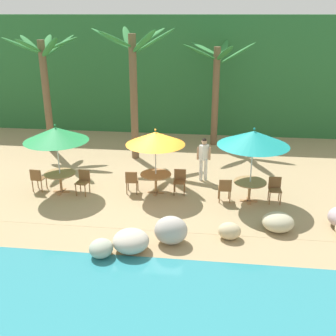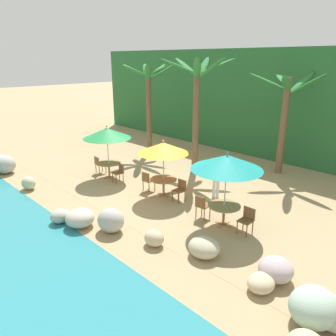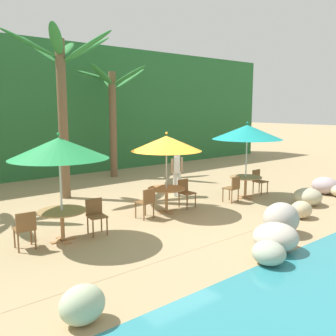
{
  "view_description": "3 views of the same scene",
  "coord_description": "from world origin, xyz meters",
  "views": [
    {
      "loc": [
        2.24,
        -13.08,
        6.08
      ],
      "look_at": [
        0.61,
        0.2,
        0.94
      ],
      "focal_mm": 43.35,
      "sensor_mm": 36.0,
      "label": 1
    },
    {
      "loc": [
        9.27,
        -8.6,
        5.44
      ],
      "look_at": [
        0.58,
        -0.03,
        1.34
      ],
      "focal_mm": 34.87,
      "sensor_mm": 36.0,
      "label": 2
    },
    {
      "loc": [
        -6.71,
        -8.26,
        3.07
      ],
      "look_at": [
        0.46,
        0.36,
        1.28
      ],
      "focal_mm": 40.27,
      "sensor_mm": 36.0,
      "label": 3
    }
  ],
  "objects": [
    {
      "name": "ground_plane",
      "position": [
        0.0,
        0.0,
        0.0
      ],
      "size": [
        120.0,
        120.0,
        0.0
      ],
      "primitive_type": "plane",
      "color": "tan"
    },
    {
      "name": "terrace_deck",
      "position": [
        0.0,
        0.0,
        0.0
      ],
      "size": [
        18.0,
        5.2,
        0.01
      ],
      "color": "tan",
      "rests_on": "ground"
    },
    {
      "name": "foliage_backdrop",
      "position": [
        0.0,
        9.0,
        3.0
      ],
      "size": [
        28.0,
        2.4,
        6.0
      ],
      "color": "#286633",
      "rests_on": "ground"
    },
    {
      "name": "rock_seawall",
      "position": [
        -0.47,
        -3.13,
        0.36
      ],
      "size": [
        16.74,
        3.31,
        0.9
      ],
      "color": "#A9C3AC",
      "rests_on": "ground"
    },
    {
      "name": "umbrella_green",
      "position": [
        -3.22,
        -0.25,
        2.18
      ],
      "size": [
        2.23,
        2.23,
        2.53
      ],
      "color": "silver",
      "rests_on": "ground"
    },
    {
      "name": "dining_table_green",
      "position": [
        -3.22,
        -0.25,
        0.61
      ],
      "size": [
        1.1,
        1.1,
        0.74
      ],
      "color": "#A37547",
      "rests_on": "ground"
    },
    {
      "name": "chair_green_seaward",
      "position": [
        -2.37,
        -0.27,
        0.51
      ],
      "size": [
        0.47,
        0.48,
        0.87
      ],
      "color": "brown",
      "rests_on": "ground"
    },
    {
      "name": "chair_green_inland",
      "position": [
        -4.08,
        -0.25,
        0.51
      ],
      "size": [
        0.46,
        0.47,
        0.87
      ],
      "color": "brown",
      "rests_on": "ground"
    },
    {
      "name": "umbrella_orange",
      "position": [
        0.18,
        0.1,
        2.06
      ],
      "size": [
        2.06,
        2.06,
        2.39
      ],
      "color": "silver",
      "rests_on": "ground"
    },
    {
      "name": "dining_table_orange",
      "position": [
        0.18,
        0.1,
        0.61
      ],
      "size": [
        1.1,
        1.1,
        0.74
      ],
      "color": "#A37547",
      "rests_on": "ground"
    },
    {
      "name": "chair_orange_seaward",
      "position": [
        1.03,
        0.21,
        0.51
      ],
      "size": [
        0.43,
        0.44,
        0.87
      ],
      "color": "brown",
      "rests_on": "ground"
    },
    {
      "name": "chair_orange_inland",
      "position": [
        -0.66,
        -0.05,
        0.51
      ],
      "size": [
        0.45,
        0.46,
        0.87
      ],
      "color": "brown",
      "rests_on": "ground"
    },
    {
      "name": "umbrella_teal",
      "position": [
        3.46,
        -0.21,
        2.27
      ],
      "size": [
        2.36,
        2.36,
        2.62
      ],
      "color": "silver",
      "rests_on": "ground"
    },
    {
      "name": "dining_table_teal",
      "position": [
        3.46,
        -0.21,
        0.61
      ],
      "size": [
        1.1,
        1.1,
        0.74
      ],
      "color": "#A37547",
      "rests_on": "ground"
    },
    {
      "name": "chair_teal_seaward",
      "position": [
        4.31,
        -0.11,
        0.51
      ],
      "size": [
        0.42,
        0.43,
        0.87
      ],
      "color": "brown",
      "rests_on": "ground"
    },
    {
      "name": "chair_teal_inland",
      "position": [
        2.62,
        -0.37,
        0.51
      ],
      "size": [
        0.45,
        0.46,
        0.87
      ],
      "color": "brown",
      "rests_on": "ground"
    },
    {
      "name": "palm_tree_nearest",
      "position": [
        -5.36,
        4.26,
        3.62
      ],
      "size": [
        3.11,
        3.19,
        5.2
      ],
      "color": "brown",
      "rests_on": "ground"
    },
    {
      "name": "palm_tree_second",
      "position": [
        -1.26,
        3.78,
        3.8
      ],
      "size": [
        3.64,
        3.42,
        5.57
      ],
      "color": "brown",
      "rests_on": "ground"
    },
    {
      "name": "palm_tree_third",
      "position": [
        2.15,
        6.21,
        3.27
      ],
      "size": [
        3.33,
        3.43,
        4.89
      ],
      "color": "brown",
      "rests_on": "ground"
    },
    {
      "name": "waiter_in_white",
      "position": [
        1.82,
        1.5,
        0.99
      ],
      "size": [
        0.52,
        0.38,
        1.7
      ],
      "color": "white",
      "rests_on": "ground"
    }
  ]
}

